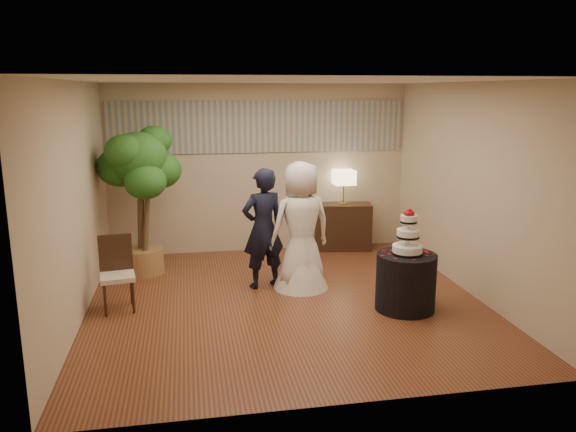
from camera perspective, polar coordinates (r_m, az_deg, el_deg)
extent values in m
cube|color=brown|center=(7.39, -0.21, -8.68)|extent=(5.00, 5.00, 0.00)
cube|color=white|center=(6.88, -0.23, 13.60)|extent=(5.00, 5.00, 0.00)
cube|color=#C3B090|center=(9.44, -2.89, 4.81)|extent=(5.00, 0.06, 2.80)
cube|color=#C3B090|center=(4.62, 5.22, -3.59)|extent=(5.00, 0.06, 2.80)
cube|color=#C3B090|center=(7.02, -20.77, 1.25)|extent=(0.06, 5.00, 2.80)
cube|color=#C3B090|center=(7.82, 18.13, 2.56)|extent=(0.06, 5.00, 2.80)
cube|color=gray|center=(9.35, -2.92, 9.05)|extent=(4.90, 0.02, 0.85)
imported|color=black|center=(7.69, -2.54, -1.28)|extent=(0.70, 0.56, 1.67)
imported|color=white|center=(7.64, 1.33, -0.99)|extent=(1.01, 0.93, 1.77)
cylinder|color=black|center=(7.18, 11.87, -6.56)|extent=(0.80, 0.80, 0.72)
cube|color=#301D11|center=(9.69, 5.59, -1.07)|extent=(1.01, 0.58, 0.79)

